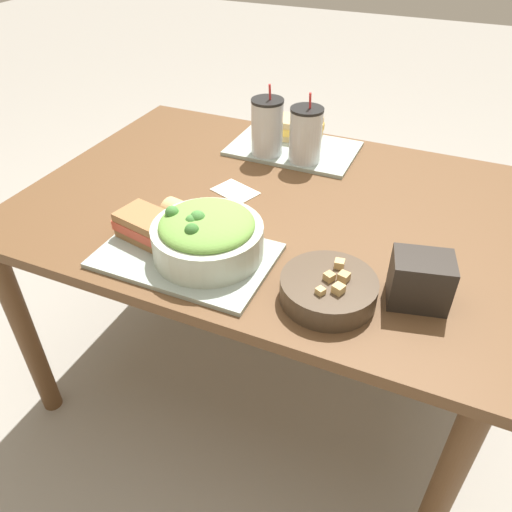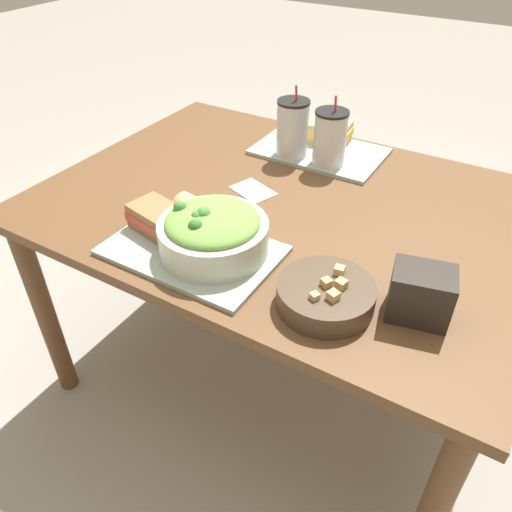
{
  "view_description": "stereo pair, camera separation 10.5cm",
  "coord_description": "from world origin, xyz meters",
  "px_view_note": "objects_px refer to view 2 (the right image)",
  "views": [
    {
      "loc": [
        0.45,
        -1.11,
        1.43
      ],
      "look_at": [
        0.11,
        -0.34,
        0.79
      ],
      "focal_mm": 35.0,
      "sensor_mm": 36.0,
      "label": 1
    },
    {
      "loc": [
        0.54,
        -1.06,
        1.43
      ],
      "look_at": [
        0.11,
        -0.34,
        0.79
      ],
      "focal_mm": 35.0,
      "sensor_mm": 36.0,
      "label": 2
    }
  ],
  "objects_px": {
    "drink_cup_dark": "(292,130)",
    "chip_bag": "(421,294)",
    "sandwich_near": "(158,219)",
    "sandwich_far": "(328,132)",
    "soup_bowl": "(326,295)",
    "salad_bowl": "(213,231)",
    "baguette_near": "(200,214)",
    "napkin_folded": "(253,191)",
    "drink_cup_red": "(330,140)"
  },
  "relations": [
    {
      "from": "drink_cup_dark",
      "to": "chip_bag",
      "type": "relative_size",
      "value": 1.59
    },
    {
      "from": "sandwich_near",
      "to": "sandwich_far",
      "type": "height_order",
      "value": "same"
    },
    {
      "from": "soup_bowl",
      "to": "salad_bowl",
      "type": "bearing_deg",
      "value": 175.01
    },
    {
      "from": "baguette_near",
      "to": "napkin_folded",
      "type": "bearing_deg",
      "value": 8.86
    },
    {
      "from": "sandwich_far",
      "to": "drink_cup_red",
      "type": "relative_size",
      "value": 0.73
    },
    {
      "from": "sandwich_near",
      "to": "napkin_folded",
      "type": "bearing_deg",
      "value": 85.02
    },
    {
      "from": "chip_bag",
      "to": "napkin_folded",
      "type": "distance_m",
      "value": 0.6
    },
    {
      "from": "napkin_folded",
      "to": "sandwich_near",
      "type": "bearing_deg",
      "value": -106.73
    },
    {
      "from": "salad_bowl",
      "to": "chip_bag",
      "type": "height_order",
      "value": "salad_bowl"
    },
    {
      "from": "napkin_folded",
      "to": "salad_bowl",
      "type": "bearing_deg",
      "value": -75.87
    },
    {
      "from": "sandwich_far",
      "to": "napkin_folded",
      "type": "height_order",
      "value": "sandwich_far"
    },
    {
      "from": "sandwich_near",
      "to": "chip_bag",
      "type": "relative_size",
      "value": 1.16
    },
    {
      "from": "drink_cup_dark",
      "to": "napkin_folded",
      "type": "bearing_deg",
      "value": -88.66
    },
    {
      "from": "soup_bowl",
      "to": "chip_bag",
      "type": "xyz_separation_m",
      "value": [
        0.17,
        0.07,
        0.03
      ]
    },
    {
      "from": "drink_cup_red",
      "to": "chip_bag",
      "type": "xyz_separation_m",
      "value": [
        0.42,
        -0.5,
        -0.03
      ]
    },
    {
      "from": "soup_bowl",
      "to": "drink_cup_red",
      "type": "bearing_deg",
      "value": 113.94
    },
    {
      "from": "chip_bag",
      "to": "napkin_folded",
      "type": "xyz_separation_m",
      "value": [
        -0.54,
        0.26,
        -0.05
      ]
    },
    {
      "from": "salad_bowl",
      "to": "drink_cup_red",
      "type": "distance_m",
      "value": 0.55
    },
    {
      "from": "drink_cup_dark",
      "to": "chip_bag",
      "type": "height_order",
      "value": "drink_cup_dark"
    },
    {
      "from": "sandwich_near",
      "to": "baguette_near",
      "type": "height_order",
      "value": "baguette_near"
    },
    {
      "from": "salad_bowl",
      "to": "chip_bag",
      "type": "xyz_separation_m",
      "value": [
        0.47,
        0.04,
        -0.01
      ]
    },
    {
      "from": "napkin_folded",
      "to": "soup_bowl",
      "type": "bearing_deg",
      "value": -41.13
    },
    {
      "from": "baguette_near",
      "to": "sandwich_near",
      "type": "bearing_deg",
      "value": 143.38
    },
    {
      "from": "salad_bowl",
      "to": "soup_bowl",
      "type": "xyz_separation_m",
      "value": [
        0.3,
        -0.03,
        -0.04
      ]
    },
    {
      "from": "soup_bowl",
      "to": "sandwich_far",
      "type": "bearing_deg",
      "value": 114.21
    },
    {
      "from": "sandwich_near",
      "to": "soup_bowl",
      "type": "bearing_deg",
      "value": 8.48
    },
    {
      "from": "baguette_near",
      "to": "drink_cup_red",
      "type": "bearing_deg",
      "value": -3.58
    },
    {
      "from": "sandwich_near",
      "to": "chip_bag",
      "type": "xyz_separation_m",
      "value": [
        0.63,
        0.04,
        0.01
      ]
    },
    {
      "from": "salad_bowl",
      "to": "soup_bowl",
      "type": "distance_m",
      "value": 0.3
    },
    {
      "from": "sandwich_near",
      "to": "drink_cup_dark",
      "type": "relative_size",
      "value": 0.73
    },
    {
      "from": "baguette_near",
      "to": "chip_bag",
      "type": "height_order",
      "value": "chip_bag"
    },
    {
      "from": "chip_bag",
      "to": "sandwich_far",
      "type": "bearing_deg",
      "value": 114.2
    },
    {
      "from": "salad_bowl",
      "to": "drink_cup_dark",
      "type": "bearing_deg",
      "value": 98.47
    },
    {
      "from": "sandwich_near",
      "to": "napkin_folded",
      "type": "distance_m",
      "value": 0.32
    },
    {
      "from": "salad_bowl",
      "to": "baguette_near",
      "type": "distance_m",
      "value": 0.11
    },
    {
      "from": "drink_cup_red",
      "to": "drink_cup_dark",
      "type": "bearing_deg",
      "value": 180.0
    },
    {
      "from": "soup_bowl",
      "to": "sandwich_near",
      "type": "distance_m",
      "value": 0.46
    },
    {
      "from": "salad_bowl",
      "to": "drink_cup_dark",
      "type": "xyz_separation_m",
      "value": [
        -0.08,
        0.55,
        0.03
      ]
    },
    {
      "from": "chip_bag",
      "to": "salad_bowl",
      "type": "bearing_deg",
      "value": 172.31
    },
    {
      "from": "soup_bowl",
      "to": "baguette_near",
      "type": "bearing_deg",
      "value": 166.11
    },
    {
      "from": "soup_bowl",
      "to": "sandwich_near",
      "type": "xyz_separation_m",
      "value": [
        -0.46,
        0.03,
        0.02
      ]
    },
    {
      "from": "soup_bowl",
      "to": "napkin_folded",
      "type": "distance_m",
      "value": 0.5
    },
    {
      "from": "salad_bowl",
      "to": "chip_bag",
      "type": "relative_size",
      "value": 1.85
    },
    {
      "from": "baguette_near",
      "to": "drink_cup_dark",
      "type": "xyz_separation_m",
      "value": [
        0.01,
        0.48,
        0.05
      ]
    },
    {
      "from": "sandwich_far",
      "to": "baguette_near",
      "type": "bearing_deg",
      "value": -100.57
    },
    {
      "from": "soup_bowl",
      "to": "drink_cup_red",
      "type": "height_order",
      "value": "drink_cup_red"
    },
    {
      "from": "soup_bowl",
      "to": "drink_cup_dark",
      "type": "height_order",
      "value": "drink_cup_dark"
    },
    {
      "from": "drink_cup_dark",
      "to": "drink_cup_red",
      "type": "distance_m",
      "value": 0.13
    },
    {
      "from": "soup_bowl",
      "to": "baguette_near",
      "type": "xyz_separation_m",
      "value": [
        -0.39,
        0.1,
        0.02
      ]
    },
    {
      "from": "chip_bag",
      "to": "napkin_folded",
      "type": "height_order",
      "value": "chip_bag"
    }
  ]
}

